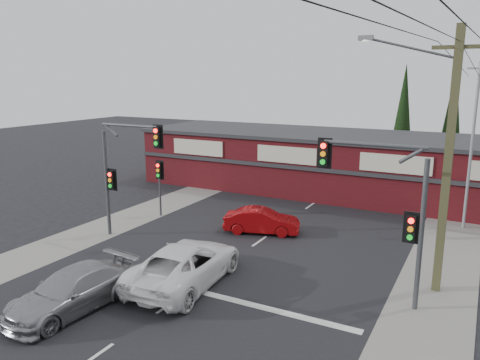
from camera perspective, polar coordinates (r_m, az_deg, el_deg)
The scene contains 18 objects.
ground at distance 20.10m, azimuth -3.59°, elevation -11.56°, with size 120.00×120.00×0.00m, color black.
road_strip at distance 24.18m, azimuth 2.67°, elevation -7.29°, with size 14.00×70.00×0.01m, color black.
verge_left at distance 28.66m, azimuth -12.91°, elevation -4.40°, with size 3.00×70.00×0.02m, color gray.
verge_right at distance 22.18m, azimuth 23.26°, elevation -10.20°, with size 3.00×70.00×0.02m, color gray.
stop_line at distance 17.42m, azimuth 3.93°, elevation -15.50°, with size 6.50×0.35×0.01m, color silver.
white_suv at distance 19.19m, azimuth -6.67°, elevation -10.13°, with size 2.75×5.97×1.66m, color white.
silver_suv at distance 18.13m, azimuth -19.78°, elevation -12.56°, with size 2.05×5.04×1.46m, color #96989B.
red_sedan at distance 25.05m, azimuth 2.68°, elevation -5.00°, with size 1.40×4.00×1.32m, color #96090B.
lane_dashes at distance 20.82m, azimuth -2.22°, elevation -10.61°, with size 0.12×39.47×0.01m.
shop_building at distance 34.81m, azimuth 9.72°, elevation 2.31°, with size 27.30×8.40×4.22m.
conifer_near at distance 40.16m, azimuth 19.29°, elevation 7.95°, with size 1.80×1.80×9.25m.
conifer_far at distance 41.76m, azimuth 24.51°, elevation 7.68°, with size 1.80×1.80×9.25m.
traffic_mast_left at distance 24.24m, azimuth -14.25°, elevation 2.00°, with size 3.77×0.27×5.97m.
traffic_mast_right at distance 17.35m, azimuth 17.78°, elevation -2.25°, with size 3.96×0.27×5.97m.
pedestal_signal at distance 28.02m, azimuth -9.79°, elevation 0.41°, with size 0.55×0.27×3.38m.
utility_pole at distance 18.83m, azimuth 23.69°, elevation 2.92°, with size 4.38×0.59×10.00m.
steel_pole at distance 27.81m, azimuth 26.44°, elevation 4.00°, with size 1.20×0.16×9.00m.
power_lines at distance 13.20m, azimuth 23.54°, elevation 15.21°, with size 2.01×29.00×1.22m.
Camera 1 is at (9.70, -15.58, 8.19)m, focal length 35.00 mm.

